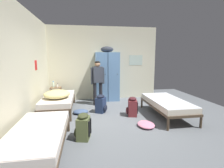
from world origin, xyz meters
TOP-DOWN VIEW (x-y plane):
  - ground_plane at (0.00, 0.00)m, footprint 7.87×7.87m
  - room_backdrop at (-1.13, 1.17)m, footprint 4.33×4.98m
  - locker_bank at (0.12, 2.18)m, footprint 0.90×0.55m
  - shelf_unit at (-1.80, 2.18)m, footprint 0.38×0.30m
  - bed_left_rear at (-1.55, 1.03)m, footprint 0.90×1.90m
  - bed_left_front at (-1.55, -1.43)m, footprint 0.90×1.90m
  - bed_right at (1.55, 0.08)m, footprint 0.90×1.90m
  - bedding_heap at (-1.55, 0.79)m, footprint 0.75×0.81m
  - person_traveler at (-0.29, 1.57)m, footprint 0.48×0.26m
  - water_bottle at (-1.88, 2.20)m, footprint 0.07×0.07m
  - lotion_bottle at (-1.73, 2.14)m, footprint 0.06×0.06m
  - backpack_olive at (-0.80, -0.94)m, footprint 0.38×0.36m
  - backpack_maroon at (0.59, 0.28)m, footprint 0.38×0.36m
  - backpack_navy at (-0.26, 0.73)m, footprint 0.41×0.40m
  - clothes_pile_denim at (-0.88, 0.70)m, footprint 0.45×0.36m
  - clothes_pile_pink at (0.72, -0.54)m, footprint 0.41×0.51m

SIDE VIEW (x-z plane):
  - ground_plane at x=0.00m, z-range 0.00..0.00m
  - clothes_pile_pink at x=0.72m, z-range 0.00..0.10m
  - clothes_pile_denim at x=-0.88m, z-range 0.00..0.12m
  - backpack_olive at x=-0.80m, z-range -0.02..0.53m
  - backpack_maroon at x=0.59m, z-range -0.02..0.53m
  - backpack_navy at x=-0.26m, z-range -0.02..0.53m
  - shelf_unit at x=-1.80m, z-range 0.06..0.63m
  - bed_left_rear at x=-1.55m, z-range 0.14..0.63m
  - bed_left_front at x=-1.55m, z-range 0.14..0.63m
  - bed_right at x=1.55m, z-range 0.14..0.63m
  - bedding_heap at x=-1.55m, z-range 0.49..0.72m
  - lotion_bottle at x=-1.73m, z-range 0.56..0.71m
  - water_bottle at x=-1.88m, z-range 0.56..0.79m
  - person_traveler at x=-0.29m, z-range 0.16..1.70m
  - locker_bank at x=0.12m, z-range -0.07..2.00m
  - room_backdrop at x=-1.13m, z-range 0.00..2.85m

